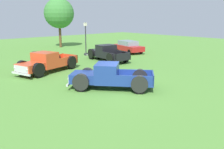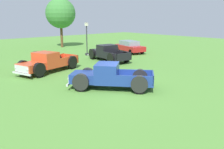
{
  "view_description": "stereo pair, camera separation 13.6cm",
  "coord_description": "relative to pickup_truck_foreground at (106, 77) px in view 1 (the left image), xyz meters",
  "views": [
    {
      "loc": [
        -10.05,
        -10.21,
        4.37
      ],
      "look_at": [
        -0.38,
        0.36,
        0.9
      ],
      "focal_mm": 38.29,
      "sensor_mm": 36.0,
      "label": 1
    },
    {
      "loc": [
        -9.95,
        -10.3,
        4.37
      ],
      "look_at": [
        -0.38,
        0.36,
        0.9
      ],
      "focal_mm": 38.29,
      "sensor_mm": 36.0,
      "label": 2
    }
  ],
  "objects": [
    {
      "name": "ground_plane",
      "position": [
        0.62,
        -0.64,
        -0.76
      ],
      "size": [
        80.0,
        80.0,
        0.0
      ],
      "primitive_type": "plane",
      "color": "#548C38"
    },
    {
      "name": "oak_tree_west",
      "position": [
        8.73,
        20.2,
        4.09
      ],
      "size": [
        4.25,
        4.25,
        6.99
      ],
      "color": "brown",
      "rests_on": "ground_plane"
    },
    {
      "name": "trash_can",
      "position": [
        0.93,
        11.98,
        -0.28
      ],
      "size": [
        0.59,
        0.59,
        0.95
      ],
      "color": "#4C4C51",
      "rests_on": "ground_plane"
    },
    {
      "name": "pickup_truck_behind_right",
      "position": [
        6.47,
        7.47,
        0.01
      ],
      "size": [
        2.61,
        5.46,
        1.61
      ],
      "color": "black",
      "rests_on": "ground_plane"
    },
    {
      "name": "sedan_distant_a",
      "position": [
        12.14,
        9.68,
        0.02
      ],
      "size": [
        2.81,
        4.73,
        1.48
      ],
      "color": "#B21E1E",
      "rests_on": "ground_plane"
    },
    {
      "name": "pickup_truck_foreground",
      "position": [
        0.0,
        0.0,
        0.0
      ],
      "size": [
        4.75,
        5.13,
        1.59
      ],
      "color": "navy",
      "rests_on": "ground_plane"
    },
    {
      "name": "lamp_post_far",
      "position": [
        6.95,
        11.52,
        1.24
      ],
      "size": [
        0.36,
        0.36,
        3.8
      ],
      "color": "#2D2D33",
      "rests_on": "ground_plane"
    },
    {
      "name": "pickup_truck_behind_left",
      "position": [
        -0.78,
        6.56,
        0.03
      ],
      "size": [
        5.68,
        3.32,
        1.64
      ],
      "color": "#D14723",
      "rests_on": "ground_plane"
    }
  ]
}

